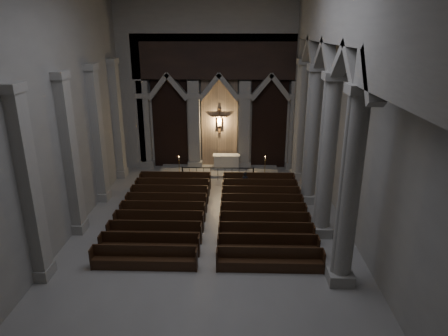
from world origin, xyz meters
name	(u,v)px	position (x,y,z in m)	size (l,w,h in m)	color
room	(207,86)	(0.00, 0.00, 7.60)	(24.00, 24.10, 12.00)	gray
sanctuary_wall	(219,77)	(0.00, 11.54, 6.62)	(14.00, 0.77, 12.00)	#A09D95
right_arcade	(335,77)	(5.50, 1.33, 7.83)	(1.00, 24.00, 12.00)	#A09D95
left_pilasters	(86,147)	(-6.75, 3.50, 3.91)	(0.60, 13.00, 8.03)	#A09D95
sanctuary_step	(219,171)	(0.00, 10.60, 0.07)	(8.50, 2.60, 0.15)	#A09D95
altar	(226,161)	(0.53, 11.10, 0.65)	(1.95, 0.78, 0.99)	beige
altar_rail	(218,172)	(0.00, 8.85, 0.64)	(4.90, 0.09, 0.96)	black
candle_stand_left	(179,172)	(-2.67, 9.18, 0.44)	(0.27, 0.27, 1.61)	olive
candle_stand_right	(265,172)	(3.22, 9.47, 0.43)	(0.27, 0.27, 1.57)	olive
pews	(213,215)	(0.00, 2.89, 0.33)	(9.99, 9.77, 1.02)	black
worshipper	(245,182)	(1.81, 7.04, 0.64)	(0.46, 0.30, 1.27)	black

